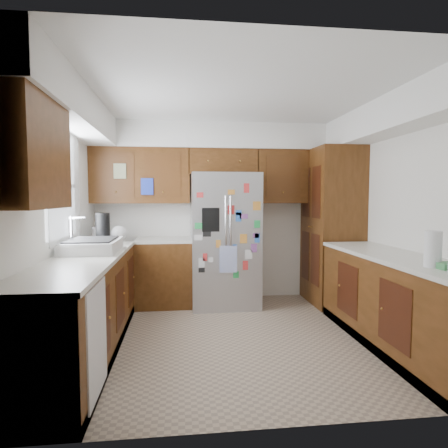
# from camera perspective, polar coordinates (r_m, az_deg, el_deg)

# --- Properties ---
(floor) EXTENTS (3.60, 3.60, 0.00)m
(floor) POSITION_cam_1_polar(r_m,az_deg,el_deg) (4.16, 2.12, -16.77)
(floor) COLOR tan
(floor) RESTS_ON ground
(room_shell) EXTENTS (3.64, 3.24, 2.52)m
(room_shell) POSITION_cam_1_polar(r_m,az_deg,el_deg) (4.25, 0.01, 8.71)
(room_shell) COLOR white
(room_shell) RESTS_ON ground
(left_counter_run) EXTENTS (1.36, 3.20, 0.92)m
(left_counter_run) POSITION_cam_1_polar(r_m,az_deg,el_deg) (4.08, -17.54, -11.03)
(left_counter_run) COLOR #42250C
(left_counter_run) RESTS_ON ground
(right_counter_run) EXTENTS (0.63, 2.25, 0.92)m
(right_counter_run) POSITION_cam_1_polar(r_m,az_deg,el_deg) (4.10, 24.87, -11.25)
(right_counter_run) COLOR #42250C
(right_counter_run) RESTS_ON ground
(pantry) EXTENTS (0.60, 0.90, 2.15)m
(pantry) POSITION_cam_1_polar(r_m,az_deg,el_deg) (5.43, 16.09, -0.37)
(pantry) COLOR #42250C
(pantry) RESTS_ON ground
(fridge) EXTENTS (0.90, 0.79, 1.80)m
(fridge) POSITION_cam_1_polar(r_m,az_deg,el_deg) (5.11, 0.09, -2.44)
(fridge) COLOR #9F9FA4
(fridge) RESTS_ON ground
(bridge_cabinet) EXTENTS (0.96, 0.34, 0.35)m
(bridge_cabinet) POSITION_cam_1_polar(r_m,az_deg,el_deg) (5.33, -0.20, 9.40)
(bridge_cabinet) COLOR #42250C
(bridge_cabinet) RESTS_ON fridge
(fridge_top_items) EXTENTS (0.95, 0.30, 0.30)m
(fridge_top_items) POSITION_cam_1_polar(r_m,az_deg,el_deg) (5.31, -1.88, 12.79)
(fridge_top_items) COLOR #2042A7
(fridge_top_items) RESTS_ON bridge_cabinet
(sink_assembly) EXTENTS (0.52, 0.70, 0.37)m
(sink_assembly) POSITION_cam_1_polar(r_m,az_deg,el_deg) (4.07, -19.43, -3.09)
(sink_assembly) COLOR white
(sink_assembly) RESTS_ON left_counter_run
(left_counter_clutter) EXTENTS (0.42, 0.78, 0.38)m
(left_counter_clutter) POSITION_cam_1_polar(r_m,az_deg,el_deg) (4.78, -17.28, -1.26)
(left_counter_clutter) COLOR black
(left_counter_clutter) RESTS_ON left_counter_run
(paper_towel) EXTENTS (0.13, 0.13, 0.29)m
(paper_towel) POSITION_cam_1_polar(r_m,az_deg,el_deg) (3.43, 29.24, -3.36)
(paper_towel) COLOR white
(paper_towel) RESTS_ON right_counter_run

